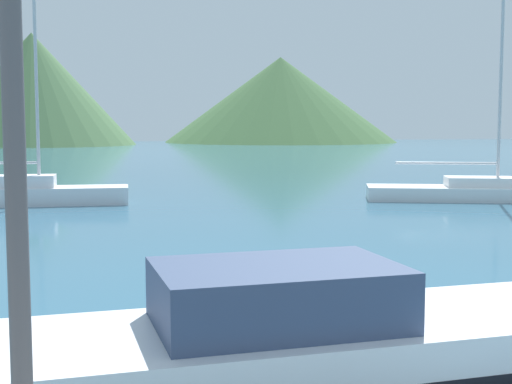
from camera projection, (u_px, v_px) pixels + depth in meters
name	position (u px, v px, depth m)	size (l,w,h in m)	color
motorboat_near	(402.00, 333.00, 8.71)	(8.78, 2.45, 2.18)	silver
sailboat_inner	(24.00, 193.00, 25.94)	(7.62, 2.28, 9.10)	silver
sailboat_middle	(480.00, 191.00, 27.43)	(8.74, 5.03, 9.08)	white
hill_central	(33.00, 89.00, 100.05)	(28.54, 28.54, 15.67)	#476B42
hill_east	(280.00, 100.00, 116.37)	(37.74, 37.74, 13.79)	#3D6038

